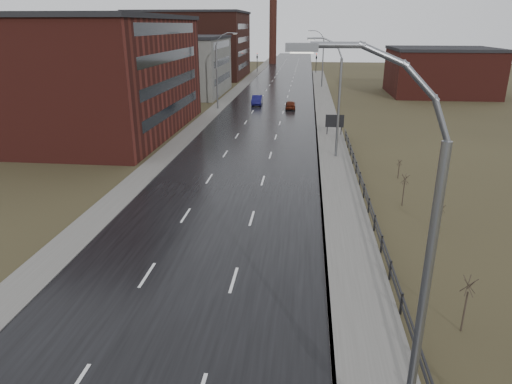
% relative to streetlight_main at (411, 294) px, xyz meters
% --- Properties ---
extents(road, '(14.00, 300.00, 0.06)m').
position_rel_streetlight_main_xyz_m(road, '(-8.47, 58.00, -6.03)').
color(road, black).
rests_on(road, ground).
extents(sidewalk_right, '(3.20, 180.00, 0.18)m').
position_rel_streetlight_main_xyz_m(sidewalk_right, '(0.13, 33.00, -5.97)').
color(sidewalk_right, '#595651').
rests_on(sidewalk_right, ground).
extents(curb_right, '(0.16, 180.00, 0.18)m').
position_rel_streetlight_main_xyz_m(curb_right, '(-1.39, 33.00, -5.97)').
color(curb_right, slate).
rests_on(curb_right, ground).
extents(sidewalk_left, '(2.40, 260.00, 0.12)m').
position_rel_streetlight_main_xyz_m(sidewalk_left, '(-16.67, 58.00, -6.00)').
color(sidewalk_left, '#595651').
rests_on(sidewalk_left, ground).
extents(warehouse_near, '(22.44, 28.56, 13.50)m').
position_rel_streetlight_main_xyz_m(warehouse_near, '(-29.46, 43.00, 0.70)').
color(warehouse_near, '#471914').
rests_on(warehouse_near, ground).
extents(warehouse_mid, '(16.32, 20.40, 10.50)m').
position_rel_streetlight_main_xyz_m(warehouse_mid, '(-26.46, 76.00, -0.80)').
color(warehouse_mid, slate).
rests_on(warehouse_mid, ground).
extents(warehouse_far, '(26.52, 24.48, 15.50)m').
position_rel_streetlight_main_xyz_m(warehouse_far, '(-31.47, 106.00, 1.70)').
color(warehouse_far, '#331611').
rests_on(warehouse_far, ground).
extents(building_right, '(18.36, 16.32, 8.50)m').
position_rel_streetlight_main_xyz_m(building_right, '(21.83, 80.00, -1.80)').
color(building_right, '#471914').
rests_on(building_right, ground).
extents(smokestack, '(2.70, 2.70, 30.70)m').
position_rel_streetlight_main_xyz_m(smokestack, '(-14.47, 148.00, 9.44)').
color(smokestack, '#331611').
rests_on(smokestack, ground).
extents(streetlight_main, '(3.91, 0.29, 12.11)m').
position_rel_streetlight_main_xyz_m(streetlight_main, '(0.00, 0.00, 0.00)').
color(streetlight_main, slate).
rests_on(streetlight_main, ground).
extents(streetlight_right_mid, '(3.36, 0.28, 11.35)m').
position_rel_streetlight_main_xyz_m(streetlight_right_mid, '(0.03, 34.00, -0.22)').
color(streetlight_right_mid, slate).
rests_on(streetlight_right_mid, ground).
extents(streetlight_left, '(3.36, 0.28, 11.35)m').
position_rel_streetlight_main_xyz_m(streetlight_left, '(-16.17, 60.00, -0.22)').
color(streetlight_left, slate).
rests_on(streetlight_left, ground).
extents(streetlight_right_far, '(3.36, 0.28, 11.35)m').
position_rel_streetlight_main_xyz_m(streetlight_right_far, '(0.03, 88.00, -0.22)').
color(streetlight_right_far, slate).
rests_on(streetlight_right_far, ground).
extents(guardrail, '(0.10, 53.05, 1.10)m').
position_rel_streetlight_main_xyz_m(guardrail, '(1.83, 16.32, -5.35)').
color(guardrail, black).
rests_on(guardrail, ground).
extents(shrub_c, '(0.62, 0.65, 2.63)m').
position_rel_streetlight_main_xyz_m(shrub_c, '(4.21, 7.04, -4.66)').
color(shrub_c, '#382D23').
rests_on(shrub_c, ground).
extents(shrub_d, '(0.44, 0.46, 1.82)m').
position_rel_streetlight_main_xyz_m(shrub_d, '(5.94, 17.41, -5.09)').
color(shrub_d, '#382D23').
rests_on(shrub_d, ground).
extents(shrub_e, '(0.57, 0.60, 2.40)m').
position_rel_streetlight_main_xyz_m(shrub_e, '(4.44, 21.61, -4.78)').
color(shrub_e, '#382D23').
rests_on(shrub_e, ground).
extents(shrub_f, '(0.41, 0.43, 1.68)m').
position_rel_streetlight_main_xyz_m(shrub_f, '(5.29, 28.04, -5.17)').
color(shrub_f, '#382D23').
rests_on(shrub_f, ground).
extents(billboard, '(2.14, 0.17, 2.53)m').
position_rel_streetlight_main_xyz_m(billboard, '(0.63, 43.49, -4.35)').
color(billboard, black).
rests_on(billboard, ground).
extents(traffic_light_left, '(0.58, 2.73, 5.30)m').
position_rel_streetlight_main_xyz_m(traffic_light_left, '(-16.47, 118.00, -1.46)').
color(traffic_light_left, black).
rests_on(traffic_light_left, ground).
extents(traffic_light_right, '(0.58, 2.73, 5.30)m').
position_rel_streetlight_main_xyz_m(traffic_light_right, '(-0.47, 118.00, -1.46)').
color(traffic_light_right, black).
rests_on(traffic_light_right, ground).
extents(car_near, '(1.73, 4.61, 1.51)m').
position_rel_streetlight_main_xyz_m(car_near, '(-10.77, 64.50, -5.31)').
color(car_near, '#0E0D42').
rests_on(car_near, ground).
extents(car_far, '(1.70, 3.94, 1.32)m').
position_rel_streetlight_main_xyz_m(car_far, '(-5.19, 61.16, -5.40)').
color(car_far, '#531C0D').
rests_on(car_far, ground).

